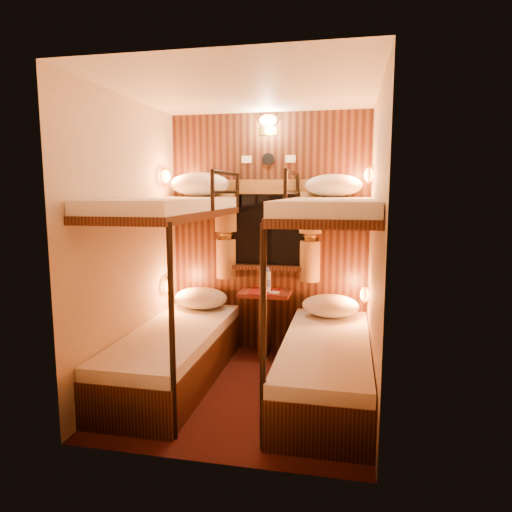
% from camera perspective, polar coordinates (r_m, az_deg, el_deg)
% --- Properties ---
extents(floor, '(2.10, 2.10, 0.00)m').
position_cam_1_polar(floor, '(3.96, -1.25, -16.36)').
color(floor, black).
rests_on(floor, ground).
extents(ceiling, '(2.10, 2.10, 0.00)m').
position_cam_1_polar(ceiling, '(3.68, -1.37, 20.06)').
color(ceiling, silver).
rests_on(ceiling, wall_back).
extents(wall_back, '(2.40, 0.00, 2.40)m').
position_cam_1_polar(wall_back, '(4.65, 1.59, 2.72)').
color(wall_back, '#C6B293').
rests_on(wall_back, floor).
extents(wall_front, '(2.40, 0.00, 2.40)m').
position_cam_1_polar(wall_front, '(2.62, -6.45, -1.61)').
color(wall_front, '#C6B293').
rests_on(wall_front, floor).
extents(wall_left, '(0.00, 2.40, 2.40)m').
position_cam_1_polar(wall_left, '(3.97, -15.52, 1.48)').
color(wall_left, '#C6B293').
rests_on(wall_left, floor).
extents(wall_right, '(0.00, 2.40, 2.40)m').
position_cam_1_polar(wall_right, '(3.54, 14.67, 0.72)').
color(wall_right, '#C6B293').
rests_on(wall_right, floor).
extents(back_panel, '(2.00, 0.03, 2.40)m').
position_cam_1_polar(back_panel, '(4.63, 1.56, 2.70)').
color(back_panel, black).
rests_on(back_panel, floor).
extents(bunk_left, '(0.72, 1.90, 1.82)m').
position_cam_1_polar(bunk_left, '(4.01, -10.19, -7.64)').
color(bunk_left, black).
rests_on(bunk_left, floor).
extents(bunk_right, '(0.72, 1.90, 1.82)m').
position_cam_1_polar(bunk_right, '(3.74, 8.80, -8.77)').
color(bunk_right, black).
rests_on(bunk_right, floor).
extents(window, '(1.00, 0.12, 0.79)m').
position_cam_1_polar(window, '(4.61, 1.49, 2.43)').
color(window, black).
rests_on(window, back_panel).
extents(curtains, '(1.10, 0.22, 1.00)m').
position_cam_1_polar(curtains, '(4.57, 1.42, 3.42)').
color(curtains, olive).
rests_on(curtains, back_panel).
extents(back_fixtures, '(0.54, 0.09, 0.48)m').
position_cam_1_polar(back_fixtures, '(4.62, 1.53, 15.69)').
color(back_fixtures, black).
rests_on(back_fixtures, back_panel).
extents(reading_lamps, '(2.00, 0.20, 1.25)m').
position_cam_1_polar(reading_lamps, '(4.30, 0.78, 2.81)').
color(reading_lamps, orange).
rests_on(reading_lamps, wall_left).
extents(table, '(0.50, 0.34, 0.66)m').
position_cam_1_polar(table, '(4.60, 1.11, -7.30)').
color(table, '#5E1715').
rests_on(table, floor).
extents(bottle_left, '(0.07, 0.07, 0.24)m').
position_cam_1_polar(bottle_left, '(4.50, 1.44, -3.20)').
color(bottle_left, '#99BFE5').
rests_on(bottle_left, table).
extents(bottle_right, '(0.07, 0.07, 0.23)m').
position_cam_1_polar(bottle_right, '(4.53, 1.08, -3.20)').
color(bottle_right, '#99BFE5').
rests_on(bottle_right, table).
extents(sachet_a, '(0.11, 0.09, 0.01)m').
position_cam_1_polar(sachet_a, '(4.46, 2.27, -4.64)').
color(sachet_a, silver).
rests_on(sachet_a, table).
extents(sachet_b, '(0.09, 0.07, 0.01)m').
position_cam_1_polar(sachet_b, '(4.51, 2.42, -4.50)').
color(sachet_b, silver).
rests_on(sachet_b, table).
extents(pillow_lower_left, '(0.54, 0.39, 0.21)m').
position_cam_1_polar(pillow_lower_left, '(4.67, -6.90, -5.23)').
color(pillow_lower_left, silver).
rests_on(pillow_lower_left, bunk_left).
extents(pillow_lower_right, '(0.54, 0.38, 0.21)m').
position_cam_1_polar(pillow_lower_right, '(4.39, 9.29, -6.15)').
color(pillow_lower_right, silver).
rests_on(pillow_lower_right, bunk_right).
extents(pillow_upper_left, '(0.59, 0.42, 0.23)m').
position_cam_1_polar(pillow_upper_left, '(4.57, -7.02, 8.89)').
color(pillow_upper_left, silver).
rests_on(pillow_upper_left, bunk_left).
extents(pillow_upper_right, '(0.52, 0.37, 0.21)m').
position_cam_1_polar(pillow_upper_right, '(4.30, 9.66, 8.70)').
color(pillow_upper_right, silver).
rests_on(pillow_upper_right, bunk_right).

